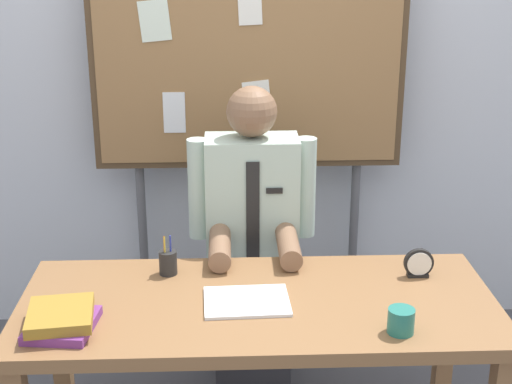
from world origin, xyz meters
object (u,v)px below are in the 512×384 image
Objects in this scene: desk at (258,321)px; pen_holder at (168,262)px; open_notebook at (247,301)px; coffee_mug at (401,321)px; person at (252,251)px; desk_clock at (419,264)px; book_stack at (61,320)px; bulletin_board at (248,66)px.

desk is 0.43m from pen_holder.
coffee_mug is (0.51, -0.23, 0.04)m from open_notebook.
desk_clock is at bearing -35.33° from person.
desk_clock is at bearing 15.13° from desk.
desk_clock is (0.67, 0.19, 0.05)m from open_notebook.
person is 5.24× the size of book_stack.
pen_holder reaches higher than book_stack.
open_notebook is (-0.04, -1.06, -0.66)m from bulletin_board.
bulletin_board is at bearing 90.07° from person.
pen_holder is at bearing 139.74° from open_notebook.
desk_clock is (1.30, 0.35, 0.02)m from book_stack.
desk_clock is 1.28× the size of coffee_mug.
person is 12.07× the size of desk_clock.
open_notebook is (-0.04, -0.63, 0.09)m from person.
desk is 0.70m from book_stack.
coffee_mug is (1.13, -0.07, 0.01)m from book_stack.
pen_holder is (-0.80, 0.48, 0.01)m from coffee_mug.
open_notebook is at bearing -154.60° from desk.
person reaches higher than desk_clock.
coffee_mug is at bearing -70.21° from bulletin_board.
bulletin_board is at bearing 67.24° from pen_holder.
pen_holder reaches higher than desk_clock.
person is 0.64m from open_notebook.
coffee_mug reaches higher than desk.
pen_holder reaches higher than coffee_mug.
desk_clock is (0.63, -0.87, -0.62)m from bulletin_board.
bulletin_board is 6.32× the size of open_notebook.
desk_clock is at bearing 15.00° from book_stack.
person is 15.44× the size of coffee_mug.
book_stack is (-0.67, -0.79, 0.12)m from person.
coffee_mug reaches higher than book_stack.
book_stack is at bearing -118.70° from bulletin_board.
coffee_mug is (-0.16, -0.42, -0.01)m from desk_clock.
bulletin_board reaches higher than open_notebook.
desk_clock is (0.63, -0.44, 0.13)m from person.
bulletin_board is 16.82× the size of desk_clock.
person is 8.66× the size of pen_holder.
desk_clock reaches higher than book_stack.
open_notebook is at bearing -92.24° from bulletin_board.
person is 0.53m from pen_holder.
book_stack is 0.87× the size of open_notebook.
bulletin_board is 7.31× the size of book_stack.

